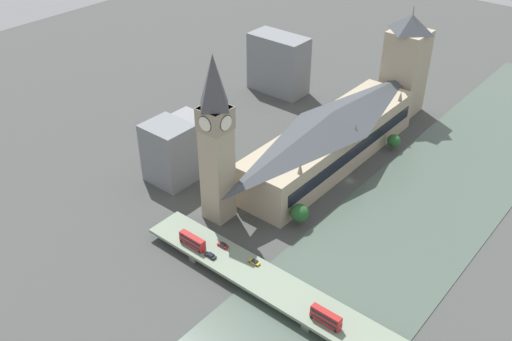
# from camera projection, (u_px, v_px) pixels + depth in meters

# --- Properties ---
(ground_plane) EXTENTS (600.00, 600.00, 0.00)m
(ground_plane) POSITION_uv_depth(u_px,v_px,m) (349.00, 181.00, 254.30)
(ground_plane) COLOR #424442
(river_water) EXTENTS (56.63, 360.00, 0.30)m
(river_water) POSITION_uv_depth(u_px,v_px,m) (420.00, 210.00, 235.94)
(river_water) COLOR #47564C
(river_water) RESTS_ON ground_plane
(parliament_hall) EXTENTS (26.00, 109.05, 26.52)m
(parliament_hall) POSITION_uv_depth(u_px,v_px,m) (332.00, 137.00, 260.61)
(parliament_hall) COLOR tan
(parliament_hall) RESTS_ON ground_plane
(clock_tower) EXTENTS (11.21, 11.21, 70.06)m
(clock_tower) POSITION_uv_depth(u_px,v_px,m) (216.00, 138.00, 213.13)
(clock_tower) COLOR tan
(clock_tower) RESTS_ON ground_plane
(victoria_tower) EXTENTS (18.70, 18.70, 57.12)m
(victoria_tower) POSITION_uv_depth(u_px,v_px,m) (405.00, 65.00, 296.93)
(victoria_tower) COLOR tan
(victoria_tower) RESTS_ON ground_plane
(road_bridge) EXTENTS (145.26, 15.08, 4.71)m
(road_bridge) POSITION_uv_depth(u_px,v_px,m) (316.00, 311.00, 184.99)
(road_bridge) COLOR #5D6A59
(road_bridge) RESTS_ON ground_plane
(double_decker_bus_lead) EXTENTS (11.43, 2.63, 4.73)m
(double_decker_bus_lead) POSITION_uv_depth(u_px,v_px,m) (192.00, 241.00, 208.95)
(double_decker_bus_lead) COLOR red
(double_decker_bus_lead) RESTS_ON road_bridge
(double_decker_bus_mid) EXTENTS (10.77, 2.49, 5.04)m
(double_decker_bus_mid) POSITION_uv_depth(u_px,v_px,m) (326.00, 317.00, 178.12)
(double_decker_bus_mid) COLOR red
(double_decker_bus_mid) RESTS_ON road_bridge
(car_northbound_lead) EXTENTS (4.20, 1.74, 1.33)m
(car_northbound_lead) POSITION_uv_depth(u_px,v_px,m) (254.00, 262.00, 202.27)
(car_northbound_lead) COLOR gold
(car_northbound_lead) RESTS_ON road_bridge
(car_northbound_mid) EXTENTS (4.44, 1.92, 1.44)m
(car_northbound_mid) POSITION_uv_depth(u_px,v_px,m) (210.00, 255.00, 205.00)
(car_northbound_mid) COLOR black
(car_northbound_mid) RESTS_ON road_bridge
(car_southbound_tail) EXTENTS (4.12, 1.94, 1.32)m
(car_southbound_tail) POSITION_uv_depth(u_px,v_px,m) (223.00, 245.00, 209.77)
(car_southbound_tail) COLOR maroon
(car_southbound_tail) RESTS_ON road_bridge
(city_block_west) EXTENTS (33.20, 16.76, 33.03)m
(city_block_west) POSITION_uv_depth(u_px,v_px,m) (278.00, 64.00, 323.44)
(city_block_west) COLOR slate
(city_block_west) RESTS_ON ground_plane
(city_block_center) EXTENTS (26.44, 25.08, 20.09)m
(city_block_center) POSITION_uv_depth(u_px,v_px,m) (188.00, 144.00, 261.95)
(city_block_center) COLOR gray
(city_block_center) RESTS_ON ground_plane
(city_block_east) EXTENTS (19.65, 16.97, 27.47)m
(city_block_east) POSITION_uv_depth(u_px,v_px,m) (169.00, 153.00, 247.94)
(city_block_east) COLOR slate
(city_block_east) RESTS_ON ground_plane
(tree_embankment_near) EXTENTS (6.26, 6.26, 8.23)m
(tree_embankment_near) POSITION_uv_depth(u_px,v_px,m) (394.00, 141.00, 273.85)
(tree_embankment_near) COLOR brown
(tree_embankment_near) RESTS_ON ground_plane
(tree_embankment_mid) EXTENTS (7.35, 7.35, 9.83)m
(tree_embankment_mid) POSITION_uv_depth(u_px,v_px,m) (300.00, 213.00, 224.67)
(tree_embankment_mid) COLOR brown
(tree_embankment_mid) RESTS_ON ground_plane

